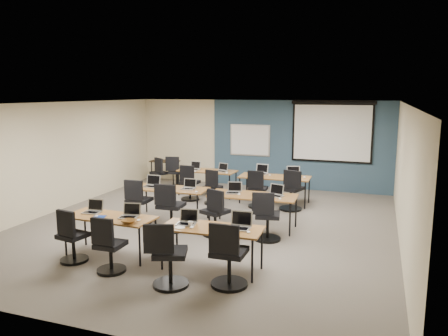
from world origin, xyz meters
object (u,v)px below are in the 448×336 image
at_px(task_chair_7, 266,220).
at_px(task_chair_9, 212,190).
at_px(projector_screen, 332,129).
at_px(training_table_mid_right, 253,197).
at_px(task_chair_1, 109,250).
at_px(task_chair_2, 168,260).
at_px(training_table_front_left, 110,219).
at_px(task_chair_8, 189,186).
at_px(utility_table, 165,164).
at_px(laptop_7, 276,193).
at_px(laptop_8, 195,168).
at_px(laptop_0, 93,209).
at_px(task_chair_0, 72,240).
at_px(training_table_back_right, 275,178).
at_px(laptop_2, 187,220).
at_px(task_chair_5, 170,211).
at_px(task_chair_3, 228,260).
at_px(task_chair_10, 257,192).
at_px(laptop_3, 240,224).
at_px(training_table_back_left, 207,172).
at_px(laptop_1, 130,214).
at_px(laptop_4, 152,184).
at_px(task_chair_4, 138,205).
at_px(training_table_mid_left, 170,190).
at_px(laptop_11, 293,174).
at_px(spare_chair_a, 176,175).
at_px(laptop_6, 234,190).
at_px(laptop_10, 261,172).
at_px(task_chair_11, 291,193).
at_px(laptop_9, 222,169).

bearing_deg(task_chair_7, task_chair_9, 120.22).
xyz_separation_m(projector_screen, training_table_mid_right, (-1.21, -4.15, -1.20)).
relative_size(task_chair_1, task_chair_2, 0.94).
height_order(training_table_front_left, task_chair_2, task_chair_2).
bearing_deg(task_chair_8, utility_table, 135.20).
bearing_deg(task_chair_9, laptop_7, -23.01).
height_order(task_chair_2, laptop_8, task_chair_2).
bearing_deg(task_chair_1, projector_screen, 68.06).
distance_m(laptop_0, task_chair_0, 0.75).
distance_m(training_table_back_right, laptop_2, 4.67).
relative_size(training_table_mid_right, task_chair_5, 1.81).
relative_size(task_chair_3, task_chair_10, 1.06).
distance_m(task_chair_8, task_chair_10, 1.97).
relative_size(projector_screen, laptop_3, 6.67).
height_order(training_table_back_left, laptop_1, laptop_1).
xyz_separation_m(laptop_4, task_chair_4, (-0.03, -0.59, -0.37)).
height_order(training_table_back_right, laptop_2, laptop_2).
distance_m(training_table_front_left, task_chair_1, 0.87).
relative_size(projector_screen, task_chair_0, 2.47).
bearing_deg(training_table_front_left, laptop_8, 98.40).
relative_size(task_chair_2, utility_table, 1.16).
distance_m(task_chair_5, task_chair_8, 2.72).
relative_size(training_table_mid_left, task_chair_3, 1.67).
bearing_deg(laptop_11, task_chair_3, -107.93).
height_order(task_chair_0, task_chair_10, task_chair_10).
distance_m(training_table_back_left, spare_chair_a, 1.44).
distance_m(task_chair_5, utility_table, 5.02).
bearing_deg(laptop_2, task_chair_9, 96.67).
xyz_separation_m(task_chair_1, task_chair_2, (1.15, -0.15, 0.03)).
bearing_deg(task_chair_1, task_chair_7, 48.42).
xyz_separation_m(laptop_0, utility_table, (-1.56, 5.91, -0.14)).
distance_m(laptop_3, laptop_6, 2.54).
distance_m(laptop_3, laptop_8, 5.59).
bearing_deg(task_chair_9, laptop_0, -89.33).
bearing_deg(laptop_10, laptop_1, -95.00).
relative_size(training_table_back_left, training_table_back_right, 0.90).
distance_m(laptop_6, laptop_10, 2.43).
xyz_separation_m(training_table_back_left, task_chair_9, (0.51, -0.92, -0.29)).
height_order(laptop_2, laptop_8, laptop_2).
height_order(task_chair_0, task_chair_9, task_chair_0).
bearing_deg(training_table_back_left, laptop_8, -171.94).
bearing_deg(training_table_mid_left, training_table_front_left, -92.20).
relative_size(training_table_mid_left, task_chair_11, 1.67).
height_order(projector_screen, laptop_9, projector_screen).
xyz_separation_m(laptop_0, task_chair_2, (2.02, -0.96, -0.36)).
bearing_deg(training_table_mid_left, training_table_mid_right, -3.14).
bearing_deg(laptop_3, laptop_8, 117.35).
bearing_deg(task_chair_7, task_chair_8, 126.84).
relative_size(task_chair_9, task_chair_11, 0.90).
xyz_separation_m(task_chair_5, task_chair_7, (2.09, 0.10, -0.02)).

